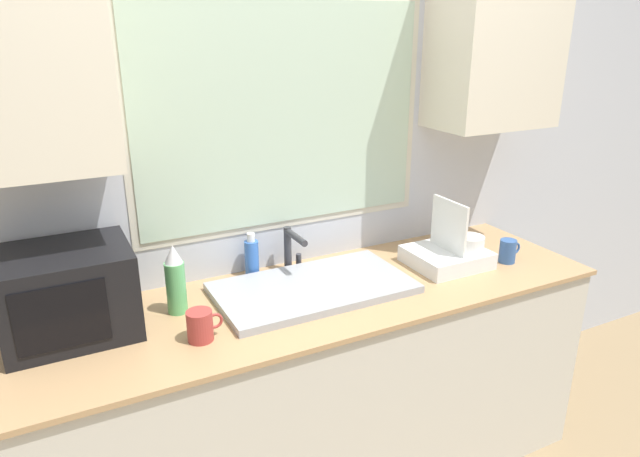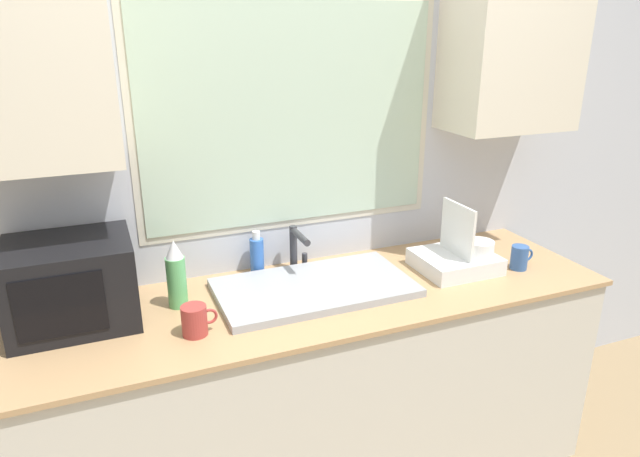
{
  "view_description": "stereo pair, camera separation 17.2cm",
  "coord_description": "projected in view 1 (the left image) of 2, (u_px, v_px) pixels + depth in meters",
  "views": [
    {
      "loc": [
        -0.92,
        -1.45,
        1.88
      ],
      "look_at": [
        -0.02,
        0.3,
        1.17
      ],
      "focal_mm": 32.0,
      "sensor_mm": 36.0,
      "label": 1
    },
    {
      "loc": [
        -0.76,
        -1.52,
        1.88
      ],
      "look_at": [
        -0.02,
        0.3,
        1.17
      ],
      "focal_mm": 32.0,
      "sensor_mm": 36.0,
      "label": 2
    }
  ],
  "objects": [
    {
      "name": "dish_rack",
      "position": [
        449.0,
        253.0,
        2.46
      ],
      "size": [
        0.32,
        0.28,
        0.29
      ],
      "color": "white",
      "rests_on": "countertop"
    },
    {
      "name": "soap_bottle",
      "position": [
        252.0,
        257.0,
        2.34
      ],
      "size": [
        0.06,
        0.06,
        0.19
      ],
      "color": "blue",
      "rests_on": "countertop"
    },
    {
      "name": "mug_by_rack",
      "position": [
        508.0,
        251.0,
        2.49
      ],
      "size": [
        0.11,
        0.07,
        0.1
      ],
      "color": "#335999",
      "rests_on": "countertop"
    },
    {
      "name": "microwave",
      "position": [
        68.0,
        293.0,
        1.88
      ],
      "size": [
        0.41,
        0.35,
        0.3
      ],
      "color": "black",
      "rests_on": "countertop"
    },
    {
      "name": "countertop",
      "position": [
        321.0,
        389.0,
        2.37
      ],
      "size": [
        2.28,
        0.69,
        0.89
      ],
      "color": "beige",
      "rests_on": "ground_plane"
    },
    {
      "name": "faucet",
      "position": [
        292.0,
        246.0,
        2.37
      ],
      "size": [
        0.08,
        0.18,
        0.19
      ],
      "color": "#333338",
      "rests_on": "countertop"
    },
    {
      "name": "sink_basin",
      "position": [
        313.0,
        288.0,
        2.22
      ],
      "size": [
        0.76,
        0.42,
        0.03
      ],
      "color": "#9EA0A5",
      "rests_on": "countertop"
    },
    {
      "name": "wall_back",
      "position": [
        285.0,
        142.0,
        2.3
      ],
      "size": [
        6.0,
        0.38,
        2.6
      ],
      "color": "silver",
      "rests_on": "ground_plane"
    },
    {
      "name": "mug_near_sink",
      "position": [
        201.0,
        326.0,
        1.87
      ],
      "size": [
        0.12,
        0.09,
        0.1
      ],
      "color": "#A53833",
      "rests_on": "countertop"
    },
    {
      "name": "spray_bottle",
      "position": [
        175.0,
        280.0,
        2.03
      ],
      "size": [
        0.07,
        0.07,
        0.26
      ],
      "color": "#59B266",
      "rests_on": "countertop"
    }
  ]
}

